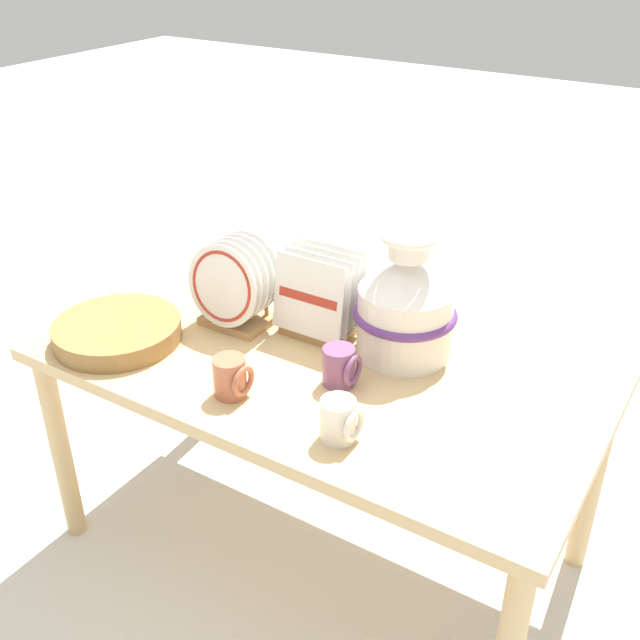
{
  "coord_description": "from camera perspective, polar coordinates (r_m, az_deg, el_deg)",
  "views": [
    {
      "loc": [
        0.86,
        -1.37,
        1.67
      ],
      "look_at": [
        0.0,
        0.0,
        0.77
      ],
      "focal_mm": 42.0,
      "sensor_mm": 36.0,
      "label": 1
    }
  ],
  "objects": [
    {
      "name": "mug_cream_glaze",
      "position": [
        1.61,
        1.52,
        -7.66
      ],
      "size": [
        0.09,
        0.08,
        0.1
      ],
      "color": "silver",
      "rests_on": "display_table"
    },
    {
      "name": "ceramic_vase",
      "position": [
        1.87,
        6.54,
        1.24
      ],
      "size": [
        0.26,
        0.26,
        0.34
      ],
      "color": "white",
      "rests_on": "display_table"
    },
    {
      "name": "ground_plane",
      "position": [
        2.33,
        0.0,
        -16.71
      ],
      "size": [
        14.0,
        14.0,
        0.0
      ],
      "primitive_type": "plane",
      "color": "beige"
    },
    {
      "name": "wicker_charger_stack",
      "position": [
        2.04,
        -15.18,
        -0.84
      ],
      "size": [
        0.33,
        0.33,
        0.05
      ],
      "color": "olive",
      "rests_on": "display_table"
    },
    {
      "name": "dish_rack_round_plates",
      "position": [
        2.02,
        -6.61,
        2.44
      ],
      "size": [
        0.22,
        0.15,
        0.25
      ],
      "color": "tan",
      "rests_on": "display_table"
    },
    {
      "name": "mug_terracotta_glaze",
      "position": [
        1.76,
        -6.76,
        -4.36
      ],
      "size": [
        0.09,
        0.08,
        0.1
      ],
      "color": "#B76647",
      "rests_on": "display_table"
    },
    {
      "name": "mug_plum_glaze",
      "position": [
        1.78,
        1.56,
        -3.57
      ],
      "size": [
        0.09,
        0.08,
        0.1
      ],
      "color": "#7A4770",
      "rests_on": "display_table"
    },
    {
      "name": "display_table",
      "position": [
        1.95,
        0.0,
        -4.68
      ],
      "size": [
        1.42,
        0.78,
        0.66
      ],
      "color": "tan",
      "rests_on": "ground_plane"
    },
    {
      "name": "dish_rack_square_plates",
      "position": [
        1.98,
        -0.04,
        1.41
      ],
      "size": [
        0.21,
        0.15,
        0.23
      ],
      "color": "tan",
      "rests_on": "display_table"
    }
  ]
}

